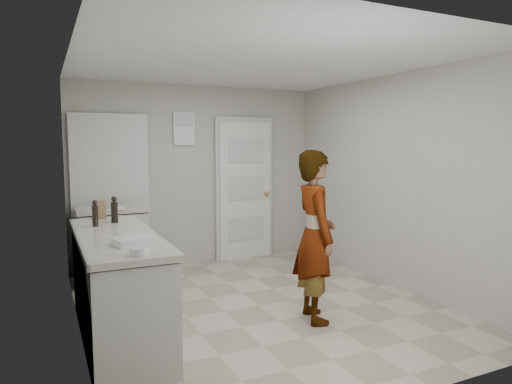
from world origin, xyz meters
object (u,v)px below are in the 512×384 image
spice_jar (116,217)px  oil_cruet_b (95,214)px  egg_bowl (139,251)px  oil_cruet_a (114,210)px  person (315,236)px  cake_mix_box (100,210)px  baking_dish (135,241)px

spice_jar → oil_cruet_b: oil_cruet_b is taller
spice_jar → egg_bowl: spice_jar is taller
oil_cruet_a → egg_bowl: oil_cruet_a is taller
oil_cruet_b → egg_bowl: size_ratio=1.90×
person → egg_bowl: size_ratio=12.60×
spice_jar → oil_cruet_b: 0.32m
person → oil_cruet_b: size_ratio=6.62×
spice_jar → egg_bowl: 1.52m
person → spice_jar: person is taller
egg_bowl → cake_mix_box: bearing=91.9°
oil_cruet_b → baking_dish: size_ratio=0.71×
cake_mix_box → oil_cruet_b: size_ratio=0.76×
person → baking_dish: size_ratio=4.67×
oil_cruet_b → baking_dish: (0.19, -0.93, -0.09)m
oil_cruet_a → oil_cruet_b: (-0.19, -0.13, -0.01)m
cake_mix_box → egg_bowl: bearing=-75.9°
spice_jar → egg_bowl: bearing=-92.2°
cake_mix_box → egg_bowl: 1.74m
oil_cruet_a → baking_dish: 1.07m
oil_cruet_b → baking_dish: bearing=-78.6°
oil_cruet_a → egg_bowl: 1.43m
baking_dish → cake_mix_box: bearing=93.8°
baking_dish → spice_jar: bearing=88.7°
spice_jar → oil_cruet_b: bearing=-133.5°
spice_jar → cake_mix_box: bearing=118.0°
spice_jar → oil_cruet_a: oil_cruet_a is taller
cake_mix_box → person: bearing=-22.7°
cake_mix_box → spice_jar: size_ratio=2.16×
oil_cruet_b → person: bearing=-23.1°
person → oil_cruet_b: person is taller
oil_cruet_a → cake_mix_box: bearing=106.9°
oil_cruet_a → baking_dish: size_ratio=0.74×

